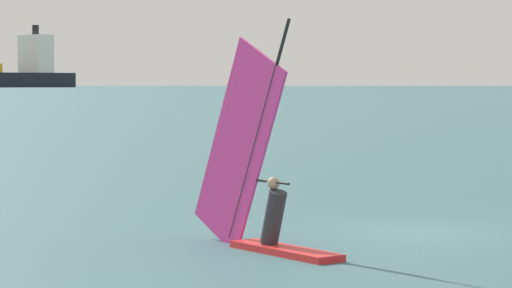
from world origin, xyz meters
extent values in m
plane|color=#386066|center=(0.00, 0.00, 0.00)|extent=(4000.00, 4000.00, 0.00)
cube|color=red|center=(-3.31, -2.21, 0.06)|extent=(1.46, 2.62, 0.12)
cylinder|color=black|center=(-3.60, -1.46, 2.08)|extent=(0.72, 1.76, 3.94)
cube|color=#D8338C|center=(-3.82, -0.87, 1.79)|extent=(1.09, 2.75, 3.97)
cylinder|color=black|center=(-3.55, -1.59, 1.22)|extent=(0.58, 1.45, 0.04)
cylinder|color=#2D2D33|center=(-3.44, -1.89, 0.60)|extent=(0.51, 0.66, 1.02)
sphere|color=tan|center=(-3.44, -1.89, 1.21)|extent=(0.22, 0.22, 0.22)
cube|color=silver|center=(39.60, 712.03, 20.16)|extent=(20.90, 25.76, 22.89)
cylinder|color=black|center=(39.60, 712.03, 34.60)|extent=(4.00, 4.00, 6.00)
cube|color=#756B56|center=(415.56, 1239.12, 18.43)|extent=(1012.11, 674.41, 36.85)
camera|label=1|loc=(-8.82, -21.86, 2.96)|focal=83.73mm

